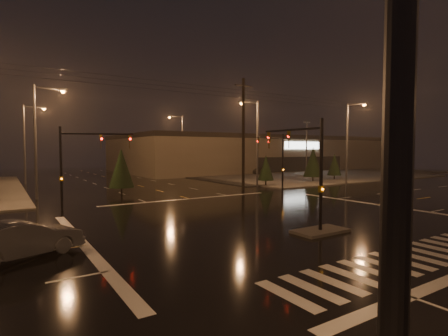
% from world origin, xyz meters
% --- Properties ---
extents(ground, '(140.00, 140.00, 0.00)m').
position_xyz_m(ground, '(0.00, 0.00, 0.00)').
color(ground, black).
rests_on(ground, ground).
extents(sidewalk_ne, '(36.00, 36.00, 0.12)m').
position_xyz_m(sidewalk_ne, '(30.00, 30.00, 0.06)').
color(sidewalk_ne, '#494641').
rests_on(sidewalk_ne, ground).
extents(median_island, '(3.00, 1.60, 0.15)m').
position_xyz_m(median_island, '(0.00, -4.00, 0.07)').
color(median_island, '#494641').
rests_on(median_island, ground).
extents(crosswalk, '(15.00, 2.60, 0.01)m').
position_xyz_m(crosswalk, '(0.00, -9.00, 0.01)').
color(crosswalk, beige).
rests_on(crosswalk, ground).
extents(stop_bar_far, '(16.00, 0.50, 0.01)m').
position_xyz_m(stop_bar_far, '(0.00, 11.00, 0.01)').
color(stop_bar_far, beige).
rests_on(stop_bar_far, ground).
extents(parking_lot, '(50.00, 24.00, 0.08)m').
position_xyz_m(parking_lot, '(35.00, 28.00, 0.04)').
color(parking_lot, black).
rests_on(parking_lot, ground).
extents(retail_building, '(60.20, 28.30, 7.20)m').
position_xyz_m(retail_building, '(35.00, 45.99, 3.84)').
color(retail_building, brown).
rests_on(retail_building, ground).
extents(signal_mast_median, '(0.25, 4.59, 6.00)m').
position_xyz_m(signal_mast_median, '(0.00, -3.07, 3.75)').
color(signal_mast_median, black).
rests_on(signal_mast_median, ground).
extents(signal_mast_ne, '(4.84, 1.86, 6.00)m').
position_xyz_m(signal_mast_ne, '(9.50, 10.14, 3.79)').
color(signal_mast_ne, black).
rests_on(signal_mast_ne, ground).
extents(signal_mast_nw, '(4.84, 1.86, 6.00)m').
position_xyz_m(signal_mast_nw, '(-9.50, 10.14, 3.79)').
color(signal_mast_nw, black).
rests_on(signal_mast_nw, ground).
extents(streetlight_1, '(2.77, 0.32, 10.00)m').
position_xyz_m(streetlight_1, '(-11.18, 18.00, 5.80)').
color(streetlight_1, '#38383A').
rests_on(streetlight_1, ground).
extents(streetlight_2, '(2.77, 0.32, 10.00)m').
position_xyz_m(streetlight_2, '(-11.18, 34.00, 5.80)').
color(streetlight_2, '#38383A').
rests_on(streetlight_2, ground).
extents(streetlight_3, '(2.77, 0.32, 10.00)m').
position_xyz_m(streetlight_3, '(11.18, 16.00, 5.80)').
color(streetlight_3, '#38383A').
rests_on(streetlight_3, ground).
extents(streetlight_4, '(2.77, 0.32, 10.00)m').
position_xyz_m(streetlight_4, '(11.18, 36.00, 5.80)').
color(streetlight_4, '#38383A').
rests_on(streetlight_4, ground).
extents(streetlight_6, '(0.32, 2.77, 10.00)m').
position_xyz_m(streetlight_6, '(22.00, 11.18, 5.80)').
color(streetlight_6, '#38383A').
rests_on(streetlight_6, ground).
extents(utility_pole_1, '(2.20, 0.32, 12.00)m').
position_xyz_m(utility_pole_1, '(8.00, 14.00, 6.13)').
color(utility_pole_1, black).
rests_on(utility_pole_1, ground).
extents(utility_pole_2, '(2.20, 0.32, 12.00)m').
position_xyz_m(utility_pole_2, '(38.00, 14.00, 6.13)').
color(utility_pole_2, black).
rests_on(utility_pole_2, ground).
extents(conifer_0, '(1.93, 1.93, 3.72)m').
position_xyz_m(conifer_0, '(12.72, 15.89, 2.20)').
color(conifer_0, black).
rests_on(conifer_0, ground).
extents(conifer_1, '(2.58, 2.58, 4.73)m').
position_xyz_m(conifer_1, '(21.76, 16.80, 2.71)').
color(conifer_1, black).
rests_on(conifer_1, ground).
extents(conifer_2, '(1.98, 1.98, 3.79)m').
position_xyz_m(conifer_2, '(26.36, 17.00, 2.24)').
color(conifer_2, black).
rests_on(conifer_2, ground).
extents(conifer_3, '(2.43, 2.43, 4.49)m').
position_xyz_m(conifer_3, '(-4.25, 17.22, 2.59)').
color(conifer_3, black).
rests_on(conifer_3, ground).
extents(car_parked, '(1.55, 3.86, 1.31)m').
position_xyz_m(car_parked, '(23.80, 30.47, 0.66)').
color(car_parked, black).
rests_on(car_parked, ground).
extents(car_crossing, '(4.87, 3.08, 1.52)m').
position_xyz_m(car_crossing, '(-13.48, -0.51, 0.76)').
color(car_crossing, '#525359').
rests_on(car_crossing, ground).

